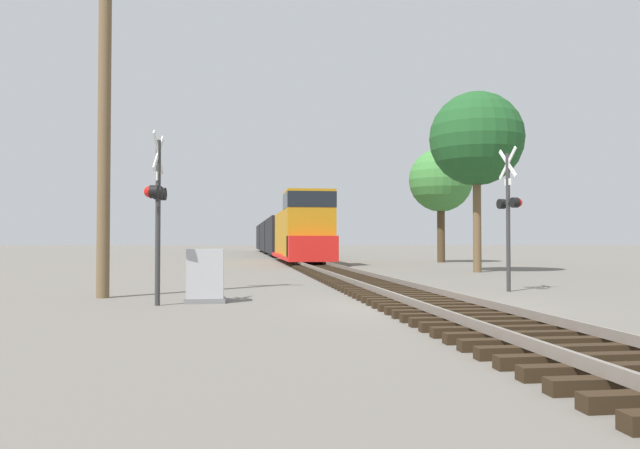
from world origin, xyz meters
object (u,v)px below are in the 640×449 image
Objects in this scene: relay_cabinet at (205,276)px; freight_train at (279,237)px; crossing_signal_near at (157,201)px; utility_pole at (104,117)px; tree_mid_background at (441,181)px; crossing_signal_far at (509,209)px; tree_far_right at (477,139)px.

freight_train is at bearing 84.04° from relay_cabinet.
freight_train reaches higher than crossing_signal_near.
freight_train is 47.20m from utility_pole.
relay_cabinet is (1.09, 0.49, -1.79)m from crossing_signal_near.
tree_mid_background is at bearing 54.60° from utility_pole.
crossing_signal_far is at bearing 14.25° from relay_cabinet.
freight_train reaches higher than crossing_signal_far.
relay_cabinet is at bearing -31.61° from utility_pole.
tree_far_right reaches higher than relay_cabinet.
utility_pole is 30.16m from tree_mid_background.
crossing_signal_near is 0.51× the size of tree_mid_background.
crossing_signal_far is 24.99m from tree_mid_background.
utility_pole is at bearing -125.40° from tree_mid_background.
tree_far_right reaches higher than crossing_signal_near.
crossing_signal_far is 9.17m from relay_cabinet.
relay_cabinet is 0.15× the size of tree_far_right.
relay_cabinet is 0.16× the size of tree_mid_background.
tree_mid_background is (6.04, 24.04, 3.21)m from crossing_signal_far.
tree_far_right is at bearing 143.03° from crossing_signal_near.
utility_pole reaches higher than crossing_signal_near.
crossing_signal_near is 0.46× the size of tree_far_right.
tree_mid_background reaches higher than freight_train.
tree_mid_background is (17.47, 24.58, 0.89)m from utility_pole.
tree_mid_background is (14.75, 26.25, 5.01)m from relay_cabinet.
crossing_signal_near reaches higher than relay_cabinet.
tree_mid_background is at bearing 78.53° from tree_far_right.
tree_mid_background reaches higher than relay_cabinet.
freight_train is at bearing -179.95° from crossing_signal_near.
tree_mid_background is at bearing -66.05° from freight_train.
relay_cabinet is (-8.71, -2.21, -1.80)m from crossing_signal_far.
crossing_signal_far is (9.80, 2.70, 0.02)m from crossing_signal_near.
tree_far_right reaches higher than tree_mid_background.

